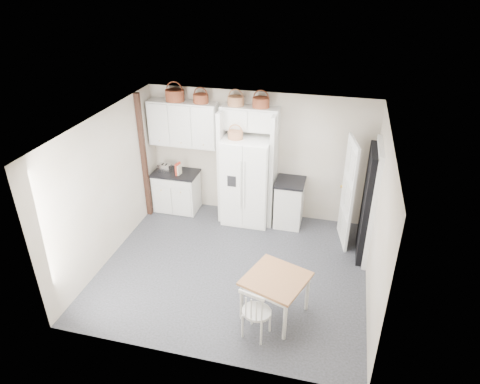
# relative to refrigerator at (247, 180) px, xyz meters

# --- Properties ---
(floor) EXTENTS (4.50, 4.50, 0.00)m
(floor) POSITION_rel_refrigerator_xyz_m (0.15, -1.65, -0.90)
(floor) COLOR #252526
(floor) RESTS_ON ground
(ceiling) EXTENTS (4.50, 4.50, 0.00)m
(ceiling) POSITION_rel_refrigerator_xyz_m (0.15, -1.65, 1.70)
(ceiling) COLOR white
(ceiling) RESTS_ON wall_back
(wall_back) EXTENTS (4.50, 0.00, 4.50)m
(wall_back) POSITION_rel_refrigerator_xyz_m (0.15, 0.35, 0.40)
(wall_back) COLOR tan
(wall_back) RESTS_ON floor
(wall_left) EXTENTS (0.00, 4.00, 4.00)m
(wall_left) POSITION_rel_refrigerator_xyz_m (-2.10, -1.65, 0.40)
(wall_left) COLOR tan
(wall_left) RESTS_ON floor
(wall_right) EXTENTS (0.00, 4.00, 4.00)m
(wall_right) POSITION_rel_refrigerator_xyz_m (2.40, -1.65, 0.40)
(wall_right) COLOR tan
(wall_right) RESTS_ON floor
(refrigerator) EXTENTS (0.93, 0.75, 1.80)m
(refrigerator) POSITION_rel_refrigerator_xyz_m (0.00, 0.00, 0.00)
(refrigerator) COLOR white
(refrigerator) RESTS_ON floor
(base_cab_left) EXTENTS (0.90, 0.57, 0.83)m
(base_cab_left) POSITION_rel_refrigerator_xyz_m (-1.55, 0.05, -0.48)
(base_cab_left) COLOR silver
(base_cab_left) RESTS_ON floor
(base_cab_right) EXTENTS (0.52, 0.63, 0.92)m
(base_cab_right) POSITION_rel_refrigerator_xyz_m (0.86, 0.05, -0.44)
(base_cab_right) COLOR silver
(base_cab_right) RESTS_ON floor
(dining_table) EXTENTS (1.06, 1.06, 0.69)m
(dining_table) POSITION_rel_refrigerator_xyz_m (1.04, -2.57, -0.55)
(dining_table) COLOR #A97040
(dining_table) RESTS_ON floor
(windsor_chair) EXTENTS (0.50, 0.48, 0.86)m
(windsor_chair) POSITION_rel_refrigerator_xyz_m (0.85, -3.03, -0.47)
(windsor_chair) COLOR silver
(windsor_chair) RESTS_ON floor
(counter_left) EXTENTS (0.94, 0.61, 0.04)m
(counter_left) POSITION_rel_refrigerator_xyz_m (-1.55, 0.05, -0.05)
(counter_left) COLOR black
(counter_left) RESTS_ON base_cab_left
(counter_right) EXTENTS (0.57, 0.67, 0.04)m
(counter_right) POSITION_rel_refrigerator_xyz_m (0.86, 0.05, 0.04)
(counter_right) COLOR black
(counter_right) RESTS_ON base_cab_right
(toaster) EXTENTS (0.27, 0.17, 0.18)m
(toaster) POSITION_rel_refrigerator_xyz_m (-1.76, 0.00, 0.06)
(toaster) COLOR silver
(toaster) RESTS_ON counter_left
(cookbook_red) EXTENTS (0.07, 0.17, 0.25)m
(cookbook_red) POSITION_rel_refrigerator_xyz_m (-1.45, -0.03, 0.10)
(cookbook_red) COLOR red
(cookbook_red) RESTS_ON counter_left
(cookbook_cream) EXTENTS (0.05, 0.15, 0.21)m
(cookbook_cream) POSITION_rel_refrigerator_xyz_m (-1.43, -0.03, 0.08)
(cookbook_cream) COLOR beige
(cookbook_cream) RESTS_ON counter_left
(basket_upper_b) EXTENTS (0.37, 0.37, 0.22)m
(basket_upper_b) POSITION_rel_refrigerator_xyz_m (-1.49, 0.18, 1.56)
(basket_upper_b) COLOR brown
(basket_upper_b) RESTS_ON upper_cabinet
(basket_upper_c) EXTENTS (0.30, 0.30, 0.17)m
(basket_upper_c) POSITION_rel_refrigerator_xyz_m (-0.97, 0.18, 1.54)
(basket_upper_c) COLOR brown
(basket_upper_c) RESTS_ON upper_cabinet
(basket_bridge_a) EXTENTS (0.31, 0.31, 0.17)m
(basket_bridge_a) POSITION_rel_refrigerator_xyz_m (-0.28, 0.18, 1.54)
(basket_bridge_a) COLOR brown
(basket_bridge_a) RESTS_ON bridge_cabinet
(basket_bridge_b) EXTENTS (0.32, 0.32, 0.18)m
(basket_bridge_b) POSITION_rel_refrigerator_xyz_m (0.20, 0.18, 1.54)
(basket_bridge_b) COLOR brown
(basket_bridge_b) RESTS_ON bridge_cabinet
(basket_fridge_a) EXTENTS (0.29, 0.29, 0.15)m
(basket_fridge_a) POSITION_rel_refrigerator_xyz_m (-0.21, -0.10, 0.97)
(basket_fridge_a) COLOR brown
(basket_fridge_a) RESTS_ON refrigerator
(upper_cabinet) EXTENTS (1.40, 0.34, 0.90)m
(upper_cabinet) POSITION_rel_refrigerator_xyz_m (-1.35, 0.18, 1.00)
(upper_cabinet) COLOR silver
(upper_cabinet) RESTS_ON wall_back
(bridge_cabinet) EXTENTS (1.12, 0.34, 0.45)m
(bridge_cabinet) POSITION_rel_refrigerator_xyz_m (-0.00, 0.18, 1.23)
(bridge_cabinet) COLOR silver
(bridge_cabinet) RESTS_ON wall_back
(fridge_panel_left) EXTENTS (0.08, 0.60, 2.30)m
(fridge_panel_left) POSITION_rel_refrigerator_xyz_m (-0.51, 0.05, 0.25)
(fridge_panel_left) COLOR silver
(fridge_panel_left) RESTS_ON floor
(fridge_panel_right) EXTENTS (0.08, 0.60, 2.30)m
(fridge_panel_right) POSITION_rel_refrigerator_xyz_m (0.51, 0.05, 0.25)
(fridge_panel_right) COLOR silver
(fridge_panel_right) RESTS_ON floor
(trim_post) EXTENTS (0.09, 0.09, 2.60)m
(trim_post) POSITION_rel_refrigerator_xyz_m (-2.05, -0.30, 0.40)
(trim_post) COLOR #351E17
(trim_post) RESTS_ON floor
(doorway_void) EXTENTS (0.18, 0.85, 2.05)m
(doorway_void) POSITION_rel_refrigerator_xyz_m (2.31, -0.65, 0.13)
(doorway_void) COLOR black
(doorway_void) RESTS_ON floor
(door_slab) EXTENTS (0.21, 0.79, 2.05)m
(door_slab) POSITION_rel_refrigerator_xyz_m (1.95, -0.32, 0.13)
(door_slab) COLOR white
(door_slab) RESTS_ON floor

